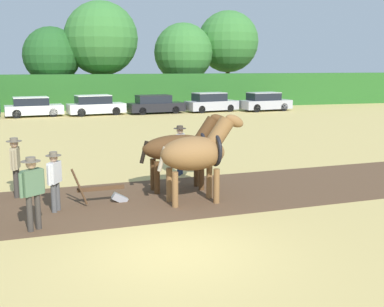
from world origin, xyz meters
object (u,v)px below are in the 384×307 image
object	(u,v)px
tree_center_right	(228,42)
parked_car_center	(155,105)
draft_horse_lead_right	(181,147)
farmer_onlooker_left	(32,187)
parked_car_center_right	(211,103)
tree_left	(52,56)
farmer_onlooker_right	(15,162)
farmer_at_plow	(55,177)
plow	(105,192)
tree_center	(183,53)
draft_horse_lead_left	(197,153)
parked_car_right	(265,102)
tree_center_left	(101,39)
farmer_beside_team	(180,146)
parked_car_center_left	(95,105)
parked_car_left	(33,107)

from	to	relation	value
tree_center_right	parked_car_center	world-z (taller)	tree_center_right
draft_horse_lead_right	farmer_onlooker_left	world-z (taller)	draft_horse_lead_right
farmer_onlooker_left	parked_car_center_right	bearing A→B (deg)	115.81
tree_left	parked_car_center_right	xyz separation A→B (m)	(12.69, -7.77, -3.93)
farmer_onlooker_left	farmer_onlooker_right	world-z (taller)	farmer_onlooker_right
farmer_onlooker_right	parked_car_center_right	xyz separation A→B (m)	(13.45, 23.50, -0.31)
farmer_at_plow	plow	bearing A→B (deg)	44.61
tree_center	draft_horse_lead_left	xyz separation A→B (m)	(-8.30, -34.42, -3.59)
tree_left	draft_horse_lead_right	xyz separation A→B (m)	(4.20, -31.73, -3.32)
parked_car_right	farmer_at_plow	bearing A→B (deg)	-131.94
tree_center_left	farmer_beside_team	world-z (taller)	tree_center_left
draft_horse_lead_left	parked_car_center_left	world-z (taller)	draft_horse_lead_left
tree_center_left	tree_center_right	size ratio (longest dim) A/B	1.03
tree_center_left	farmer_onlooker_left	bearing A→B (deg)	-97.59
tree_center_right	farmer_beside_team	bearing A→B (deg)	-112.13
tree_center	draft_horse_lead_left	world-z (taller)	tree_center
tree_center_left	draft_horse_lead_right	xyz separation A→B (m)	(-0.26, -31.57, -4.87)
farmer_beside_team	parked_car_center	world-z (taller)	farmer_beside_team
farmer_onlooker_left	parked_car_center	xyz separation A→B (m)	(8.06, 26.58, -0.35)
plow	parked_car_center_right	bearing A→B (deg)	62.32
plow	farmer_onlooker_right	world-z (taller)	farmer_onlooker_right
draft_horse_lead_left	tree_left	bearing A→B (deg)	93.47
plow	parked_car_center	bearing A→B (deg)	71.99
tree_center	parked_car_left	world-z (taller)	tree_center
tree_left	farmer_onlooker_left	world-z (taller)	tree_left
tree_center_right	farmer_onlooker_left	xyz separation A→B (m)	(-17.77, -36.76, -5.13)
farmer_beside_team	parked_car_center_left	distance (m)	21.80
draft_horse_lead_left	farmer_beside_team	distance (m)	3.55
tree_center	tree_left	bearing A→B (deg)	-174.53
draft_horse_lead_left	parked_car_center	world-z (taller)	draft_horse_lead_left
tree_center	draft_horse_lead_left	size ratio (longest dim) A/B	2.98
tree_center_left	tree_center	size ratio (longest dim) A/B	1.21
farmer_at_plow	parked_car_center_right	xyz separation A→B (m)	(12.32, 25.31, -0.19)
tree_left	farmer_at_plow	size ratio (longest dim) A/B	4.42
draft_horse_lead_right	parked_car_right	bearing A→B (deg)	56.81
draft_horse_lead_right	tree_center_right	bearing A→B (deg)	64.49
farmer_onlooker_left	farmer_onlooker_right	distance (m)	3.30
draft_horse_lead_left	parked_car_right	size ratio (longest dim) A/B	0.60
farmer_at_plow	farmer_onlooker_right	xyz separation A→B (m)	(-1.13, 1.80, 0.12)
tree_center	parked_car_center_right	world-z (taller)	tree_center
farmer_onlooker_left	parked_car_center	world-z (taller)	farmer_onlooker_left
parked_car_right	tree_center_left	bearing A→B (deg)	140.30
parked_car_left	parked_car_center	bearing A→B (deg)	-8.00
draft_horse_lead_left	parked_car_left	xyz separation A→B (m)	(-5.74, 25.37, -0.74)
tree_center_right	parked_car_center_left	size ratio (longest dim) A/B	2.04
parked_car_center_left	plow	bearing A→B (deg)	-103.58
farmer_beside_team	parked_car_left	xyz separation A→B (m)	(-6.11, 21.87, -0.34)
tree_center_right	parked_car_center_right	xyz separation A→B (m)	(-4.96, -10.02, -5.44)
parked_car_center_left	draft_horse_lead_right	bearing A→B (deg)	-97.78
tree_center_right	plow	world-z (taller)	tree_center_right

